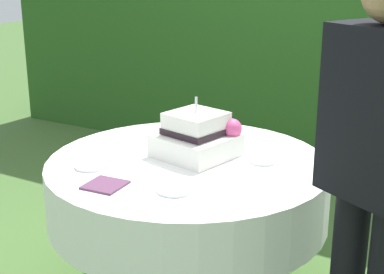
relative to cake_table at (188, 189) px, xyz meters
name	(u,v)px	position (x,y,z in m)	size (l,w,h in m)	color
foliage_hedge	(343,10)	(0.00, 2.30, 0.61)	(6.13, 0.53, 2.41)	#28561E
cake_table	(188,189)	(0.00, 0.00, 0.00)	(1.25, 1.25, 0.73)	#4C4C51
wedding_cake	(198,137)	(0.01, 0.08, 0.23)	(0.37, 0.37, 0.27)	white
serving_plate_near	(91,166)	(-0.32, -0.28, 0.14)	(0.14, 0.14, 0.01)	white
serving_plate_far	(175,190)	(0.13, -0.32, 0.14)	(0.14, 0.14, 0.01)	white
serving_plate_left	(231,135)	(0.01, 0.42, 0.14)	(0.14, 0.14, 0.01)	white
serving_plate_right	(263,161)	(0.30, 0.15, 0.14)	(0.12, 0.12, 0.01)	white
napkin_stack	(105,185)	(-0.13, -0.41, 0.14)	(0.15, 0.15, 0.01)	#603856
standing_person	(376,174)	(0.86, -0.28, 0.34)	(0.41, 0.35, 1.60)	black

